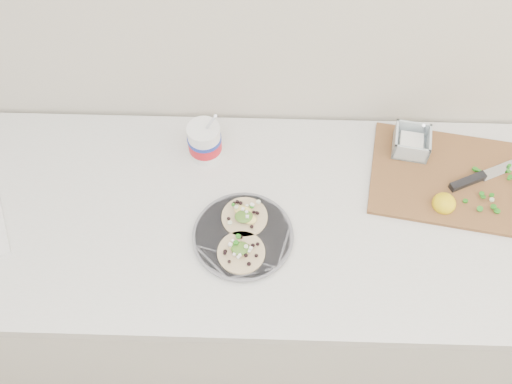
{
  "coord_description": "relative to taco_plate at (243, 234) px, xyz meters",
  "views": [
    {
      "loc": [
        0.07,
        0.64,
        2.17
      ],
      "look_at": [
        0.05,
        1.44,
        0.96
      ],
      "focal_mm": 40.0,
      "sensor_mm": 36.0,
      "label": 1
    }
  ],
  "objects": [
    {
      "name": "tub",
      "position": [
        -0.11,
        0.26,
        0.05
      ],
      "size": [
        0.09,
        0.09,
        0.21
      ],
      "rotation": [
        0.0,
        0.0,
        -0.13
      ],
      "color": "white",
      "rests_on": "counter"
    },
    {
      "name": "counter",
      "position": [
        -0.02,
        0.09,
        -0.47
      ],
      "size": [
        2.44,
        0.66,
        0.9
      ],
      "color": "silver",
      "rests_on": "ground"
    },
    {
      "name": "taco_plate",
      "position": [
        0.0,
        0.0,
        0.0
      ],
      "size": [
        0.26,
        0.26,
        0.04
      ],
      "rotation": [
        0.0,
        0.0,
        -0.31
      ],
      "color": "slate",
      "rests_on": "counter"
    },
    {
      "name": "cutboard",
      "position": [
        0.56,
        0.21,
        -0.0
      ],
      "size": [
        0.49,
        0.38,
        0.07
      ],
      "rotation": [
        0.0,
        0.0,
        -0.17
      ],
      "color": "brown",
      "rests_on": "counter"
    }
  ]
}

